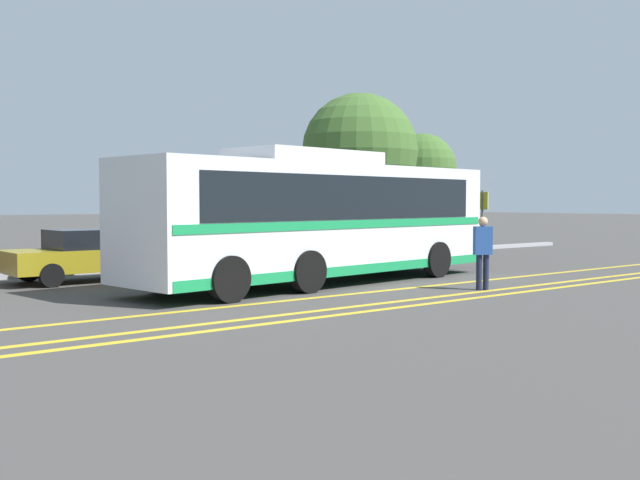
# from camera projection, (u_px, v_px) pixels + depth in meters

# --- Properties ---
(ground_plane) EXTENTS (220.00, 220.00, 0.00)m
(ground_plane) POSITION_uv_depth(u_px,v_px,m) (339.00, 281.00, 20.13)
(ground_plane) COLOR #423F3D
(lane_strip_0) EXTENTS (31.11, 0.20, 0.01)m
(lane_strip_0) POSITION_uv_depth(u_px,v_px,m) (378.00, 291.00, 17.72)
(lane_strip_0) COLOR gold
(lane_strip_0) RESTS_ON ground_plane
(lane_strip_1) EXTENTS (31.11, 0.20, 0.01)m
(lane_strip_1) POSITION_uv_depth(u_px,v_px,m) (428.00, 298.00, 16.48)
(lane_strip_1) COLOR gold
(lane_strip_1) RESTS_ON ground_plane
(lane_strip_2) EXTENTS (31.11, 0.20, 0.01)m
(lane_strip_2) POSITION_uv_depth(u_px,v_px,m) (450.00, 301.00, 15.97)
(lane_strip_2) COLOR gold
(lane_strip_2) RESTS_ON ground_plane
(curb_strip) EXTENTS (39.11, 0.36, 0.15)m
(curb_strip) POSITION_uv_depth(u_px,v_px,m) (198.00, 265.00, 24.36)
(curb_strip) COLOR #99999E
(curb_strip) RESTS_ON ground_plane
(transit_bus) EXTENTS (11.62, 3.89, 3.41)m
(transit_bus) POSITION_uv_depth(u_px,v_px,m) (320.00, 216.00, 19.33)
(transit_bus) COLOR silver
(transit_bus) RESTS_ON ground_plane
(parked_car_1) EXTENTS (4.36, 1.95, 1.39)m
(parked_car_1) POSITION_uv_depth(u_px,v_px,m) (89.00, 255.00, 19.98)
(parked_car_1) COLOR olive
(parked_car_1) RESTS_ON ground_plane
(parked_car_2) EXTENTS (3.99, 2.01, 1.43)m
(parked_car_2) POSITION_uv_depth(u_px,v_px,m) (274.00, 245.00, 24.35)
(parked_car_2) COLOR #4C3823
(parked_car_2) RESTS_ON ground_plane
(parked_car_3) EXTENTS (4.31, 1.92, 1.43)m
(parked_car_3) POSITION_uv_depth(u_px,v_px,m) (398.00, 239.00, 27.84)
(parked_car_3) COLOR navy
(parked_car_3) RESTS_ON ground_plane
(pedestrian_0) EXTENTS (0.47, 0.42, 1.76)m
(pedestrian_0) POSITION_uv_depth(u_px,v_px,m) (483.00, 248.00, 17.92)
(pedestrian_0) COLOR #191E38
(pedestrian_0) RESTS_ON ground_plane
(bus_stop_sign) EXTENTS (0.08, 0.40, 2.48)m
(bus_stop_sign) POSITION_uv_depth(u_px,v_px,m) (482.00, 219.00, 23.83)
(bus_stop_sign) COLOR #59595E
(bus_stop_sign) RESTS_ON ground_plane
(tree_0) EXTENTS (3.49, 3.49, 5.52)m
(tree_0) POSITION_uv_depth(u_px,v_px,m) (421.00, 169.00, 37.19)
(tree_0) COLOR #513823
(tree_0) RESTS_ON ground_plane
(tree_2) EXTENTS (4.99, 4.99, 6.77)m
(tree_2) POSITION_uv_depth(u_px,v_px,m) (360.00, 152.00, 32.07)
(tree_2) COLOR #513823
(tree_2) RESTS_ON ground_plane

